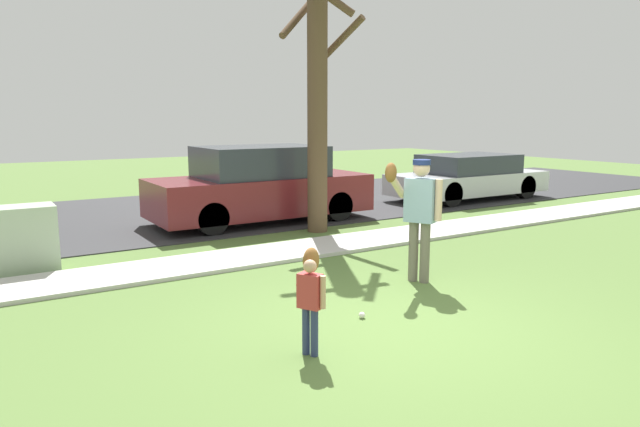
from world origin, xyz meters
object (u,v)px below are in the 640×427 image
Objects in this scene: person_adult at (418,207)px; utility_cabinet at (27,238)px; person_child at (311,287)px; parked_suv_maroon at (261,186)px; parked_sedan_silver at (468,177)px; baseball at (362,315)px; street_tree_near at (318,79)px.

utility_cabinet is (-4.48, 3.59, -0.58)m from person_adult.
person_child is at bearing -0.52° from person_adult.
parked_suv_maroon is 6.38m from parked_sedan_silver.
parked_sedan_silver reaches higher than person_child.
person_child is at bearing -67.55° from utility_cabinet.
person_adult is 22.93× the size of baseball.
person_adult is 5.77m from utility_cabinet.
person_child is at bearing -153.70° from baseball.
parked_suv_maroon is at bearing 107.74° from street_tree_near.
parked_suv_maroon reaches higher than person_child.
person_adult is at bearing -101.01° from street_tree_near.
street_tree_near is at bearing 63.79° from baseball.
parked_suv_maroon is (1.74, 6.08, 0.75)m from baseball.
person_child is 7.11m from parked_suv_maroon.
person_child is 13.43× the size of baseball.
person_child is 0.21× the size of parked_suv_maroon.
street_tree_near reaches higher than person_child.
person_child is at bearing -143.96° from parked_sedan_silver.
utility_cabinet is at bearing -160.00° from parked_suv_maroon.
person_adult is at bearing 27.43° from baseball.
parked_suv_maroon reaches higher than baseball.
parked_sedan_silver is (9.10, 6.62, -0.03)m from person_child.
street_tree_near is 2.73m from parked_suv_maroon.
baseball is (0.97, 0.48, -0.61)m from person_child.
parked_sedan_silver is (8.12, 6.14, 0.58)m from baseball.
parked_sedan_silver is at bearing 15.17° from street_tree_near.
street_tree_near is at bearing -72.26° from parked_suv_maroon.
street_tree_near is at bearing 1.91° from utility_cabinet.
baseball is 0.08× the size of utility_cabinet.
parked_sedan_silver is at bearing 0.47° from parked_suv_maroon.
parked_suv_maroon is at bearing 74.03° from baseball.
person_adult is 1.98m from baseball.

